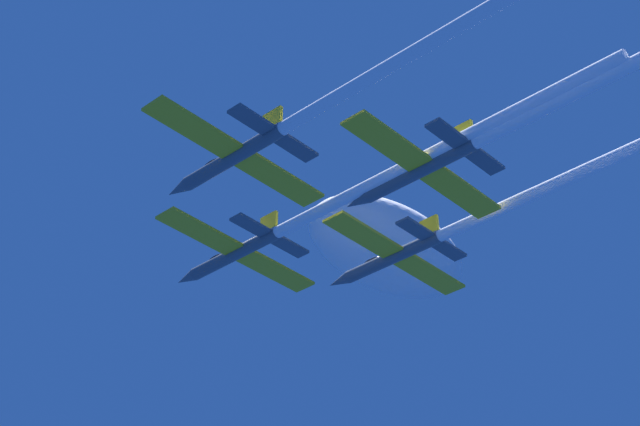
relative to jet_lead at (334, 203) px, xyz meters
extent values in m
cylinder|color=#4C5660|center=(0.00, 10.79, -0.03)|extent=(1.06, 9.64, 1.06)
cone|color=#4C5660|center=(0.00, 16.68, -0.03)|extent=(1.04, 2.12, 1.04)
ellipsoid|color=black|center=(0.00, 12.92, 0.43)|extent=(0.74, 1.93, 0.53)
cube|color=yellow|center=(-4.19, 10.31, -0.03)|extent=(7.33, 2.12, 0.23)
cube|color=yellow|center=(4.19, 10.31, -0.03)|extent=(7.33, 2.12, 0.23)
cube|color=yellow|center=(0.00, 6.94, 1.28)|extent=(0.28, 1.74, 1.54)
cube|color=#4C5660|center=(-2.18, 6.74, -0.03)|extent=(3.30, 1.27, 0.23)
cube|color=#4C5660|center=(2.18, 6.74, -0.03)|extent=(3.30, 1.27, 0.23)
cylinder|color=white|center=(0.00, -9.27, -0.03)|extent=(0.95, 30.49, 0.95)
cylinder|color=#4C5660|center=(-9.21, 1.27, -0.06)|extent=(1.06, 9.64, 1.06)
cone|color=#4C5660|center=(-9.21, 7.15, -0.06)|extent=(1.04, 2.12, 1.04)
ellipsoid|color=black|center=(-9.21, 3.39, 0.39)|extent=(0.74, 1.93, 0.53)
cube|color=yellow|center=(-13.40, 0.79, -0.06)|extent=(7.33, 2.12, 0.23)
cube|color=yellow|center=(-5.01, 0.79, -0.06)|extent=(7.33, 2.12, 0.23)
cube|color=yellow|center=(-9.21, -2.58, 1.24)|extent=(0.28, 1.74, 1.54)
cube|color=#4C5660|center=(-11.39, -2.78, -0.06)|extent=(3.30, 1.27, 0.23)
cube|color=#4C5660|center=(-7.03, -2.78, -0.06)|extent=(3.30, 1.27, 0.23)
cylinder|color=white|center=(-9.21, -19.48, -0.06)|extent=(0.95, 31.87, 0.95)
cylinder|color=#4C5660|center=(9.32, 1.95, 0.18)|extent=(1.06, 9.64, 1.06)
cone|color=#4C5660|center=(9.32, 7.83, 0.18)|extent=(1.04, 2.12, 1.04)
ellipsoid|color=black|center=(9.32, 4.07, 0.63)|extent=(0.74, 1.93, 0.53)
cube|color=yellow|center=(5.12, 1.46, 0.18)|extent=(7.33, 2.12, 0.23)
cube|color=yellow|center=(13.51, 1.46, 0.18)|extent=(7.33, 2.12, 0.23)
cube|color=yellow|center=(9.32, -1.91, 1.48)|extent=(0.28, 1.74, 1.54)
cube|color=#4C5660|center=(7.14, -2.10, 0.18)|extent=(3.30, 1.27, 0.23)
cube|color=#4C5660|center=(11.50, -2.10, 0.18)|extent=(3.30, 1.27, 0.23)
cylinder|color=#4C5660|center=(0.49, -7.77, -0.48)|extent=(1.06, 9.64, 1.06)
cone|color=#4C5660|center=(0.49, -1.89, -0.48)|extent=(1.04, 2.12, 1.04)
ellipsoid|color=black|center=(0.49, -5.65, -0.03)|extent=(0.74, 1.93, 0.53)
cube|color=yellow|center=(-3.71, -8.26, -0.48)|extent=(7.33, 2.12, 0.23)
cube|color=yellow|center=(4.68, -8.26, -0.48)|extent=(7.33, 2.12, 0.23)
cube|color=yellow|center=(0.49, -11.63, 0.82)|extent=(0.28, 1.74, 1.54)
cube|color=#4C5660|center=(-1.69, -11.82, -0.48)|extent=(3.30, 1.27, 0.23)
cube|color=#4C5660|center=(2.67, -11.82, -0.48)|extent=(3.30, 1.27, 0.23)
ellipsoid|color=white|center=(32.45, 20.75, 19.24)|extent=(22.89, 12.59, 8.01)
camera|label=1|loc=(-50.43, -45.05, -45.36)|focal=60.90mm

